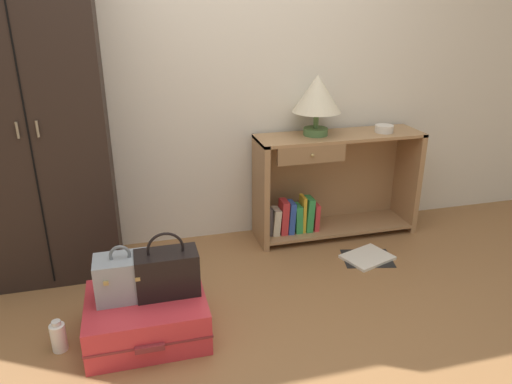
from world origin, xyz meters
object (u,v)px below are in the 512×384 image
at_px(open_book_on_floor, 367,257).
at_px(suitcase_large, 147,316).
at_px(table_lamp, 317,95).
at_px(bowl, 384,129).
at_px(train_case, 123,277).
at_px(bookshelf, 328,186).
at_px(handbag, 167,272).
at_px(wardrobe, 34,120).
at_px(bottle, 59,337).

bearing_deg(open_book_on_floor, suitcase_large, -163.58).
xyz_separation_m(table_lamp, suitcase_large, (-1.25, -0.90, -0.93)).
relative_size(bowl, train_case, 0.44).
distance_m(bookshelf, train_case, 1.70).
xyz_separation_m(bookshelf, handbag, (-1.25, -0.87, -0.03)).
height_order(wardrobe, handbag, wardrobe).
distance_m(handbag, open_book_on_floor, 1.47).
relative_size(bookshelf, table_lamp, 2.88).
height_order(wardrobe, bottle, wardrobe).
relative_size(bookshelf, suitcase_large, 1.96).
relative_size(wardrobe, handbag, 5.76).
bearing_deg(bookshelf, bottle, -153.49).
bearing_deg(train_case, bookshelf, 30.15).
relative_size(bookshelf, bowl, 9.18).
height_order(train_case, handbag, handbag).
xyz_separation_m(wardrobe, bottle, (0.09, -0.84, -0.92)).
relative_size(bookshelf, bottle, 6.99).
distance_m(bookshelf, bottle, 2.04).
distance_m(suitcase_large, train_case, 0.25).
bearing_deg(bottle, train_case, 7.92).
xyz_separation_m(bookshelf, table_lamp, (-0.12, 0.00, 0.67)).
bearing_deg(open_book_on_floor, bowl, 56.89).
height_order(train_case, open_book_on_floor, train_case).
xyz_separation_m(table_lamp, bottle, (-1.69, -0.91, -0.97)).
bearing_deg(open_book_on_floor, handbag, -162.98).
bearing_deg(bottle, handbag, 3.11).
height_order(bowl, train_case, bowl).
xyz_separation_m(bowl, bottle, (-2.19, -0.85, -0.72)).
xyz_separation_m(wardrobe, train_case, (0.43, -0.79, -0.66)).
distance_m(bookshelf, handbag, 1.53).
relative_size(suitcase_large, train_case, 2.07).
distance_m(bookshelf, bowl, 0.57).
distance_m(wardrobe, suitcase_large, 1.32).
height_order(bookshelf, table_lamp, table_lamp).
relative_size(table_lamp, train_case, 1.41).
relative_size(wardrobe, train_case, 6.75).
bearing_deg(bookshelf, suitcase_large, -146.97).
distance_m(bowl, open_book_on_floor, 0.92).
relative_size(wardrobe, bowl, 15.28).
distance_m(wardrobe, handbag, 1.22).
bearing_deg(wardrobe, bookshelf, 2.03).
bearing_deg(bowl, wardrobe, -179.52).
bearing_deg(bookshelf, wardrobe, -177.97).
height_order(table_lamp, bottle, table_lamp).
xyz_separation_m(table_lamp, train_case, (-1.35, -0.86, -0.70)).
distance_m(suitcase_large, bottle, 0.44).
xyz_separation_m(handbag, open_book_on_floor, (1.37, 0.42, -0.34)).
height_order(table_lamp, suitcase_large, table_lamp).
xyz_separation_m(suitcase_large, handbag, (0.12, 0.02, 0.23)).
distance_m(handbag, bottle, 0.62).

